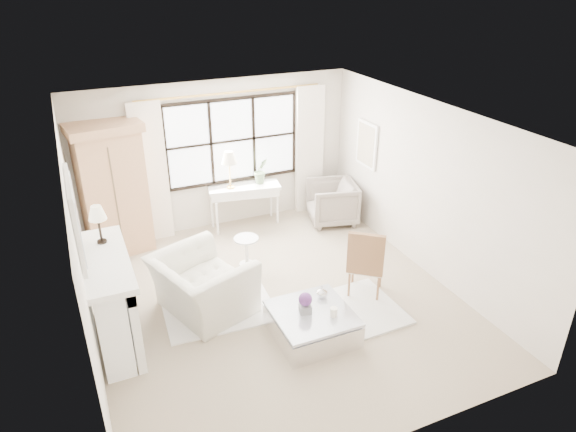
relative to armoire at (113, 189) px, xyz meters
name	(u,v)px	position (x,y,z in m)	size (l,w,h in m)	color
floor	(277,300)	(1.86, -2.45, -1.14)	(5.50, 5.50, 0.00)	tan
ceiling	(275,120)	(1.86, -2.45, 1.56)	(5.50, 5.50, 0.00)	white
wall_back	(217,156)	(1.86, 0.30, 0.21)	(5.00, 5.00, 0.00)	beige
wall_front	(392,340)	(1.86, -5.20, 0.21)	(5.00, 5.00, 0.00)	beige
wall_left	(80,256)	(-0.64, -2.45, 0.21)	(5.50, 5.50, 0.00)	silver
wall_right	(427,189)	(4.36, -2.45, 0.21)	(5.50, 5.50, 0.00)	beige
window_pane	(233,141)	(2.16, 0.28, 0.46)	(2.40, 0.02, 1.50)	white
window_frame	(233,141)	(2.16, 0.27, 0.46)	(2.50, 0.04, 1.50)	black
curtain_rod	(231,93)	(2.16, 0.22, 1.33)	(0.04, 0.04, 3.30)	#B4883E
curtain_left	(151,174)	(0.66, 0.20, 0.10)	(0.55, 0.10, 2.47)	white
curtain_right	(309,150)	(3.66, 0.20, 0.10)	(0.55, 0.10, 2.47)	white
fireplace	(109,301)	(-0.41, -2.45, -0.49)	(0.58, 1.66, 1.26)	white
mirror_frame	(75,218)	(-0.61, -2.45, 0.70)	(0.05, 1.15, 0.95)	silver
mirror_glass	(78,218)	(-0.58, -2.45, 0.70)	(0.02, 1.00, 0.80)	silver
art_frame	(367,144)	(4.33, -0.75, 0.41)	(0.04, 0.62, 0.82)	white
art_canvas	(366,145)	(4.31, -0.75, 0.41)	(0.01, 0.52, 0.72)	#BFAF94
mantel_lamp	(97,215)	(-0.36, -2.04, 0.51)	(0.22, 0.22, 0.51)	black
armoire	(113,189)	(0.00, 0.00, 0.00)	(1.21, 0.86, 2.24)	tan
console_table	(245,206)	(2.27, 0.03, -0.74)	(1.36, 0.67, 0.80)	white
console_lamp	(229,159)	(2.01, 0.04, 0.22)	(0.28, 0.28, 0.69)	#BD9041
orchid_plant	(261,171)	(2.60, 0.03, -0.10)	(0.27, 0.21, 0.48)	#58724C
side_table	(247,247)	(1.80, -1.35, -0.81)	(0.40, 0.40, 0.51)	white
rug_left	(219,310)	(1.02, -2.36, -1.13)	(1.52, 1.08, 0.03)	white
rug_right	(344,314)	(2.59, -3.15, -1.12)	(1.60, 1.20, 0.03)	silver
club_armchair	(202,285)	(0.83, -2.25, -0.72)	(1.29, 1.12, 0.84)	beige
wingback_chair	(332,202)	(3.82, -0.49, -0.74)	(0.85, 0.87, 0.80)	gray
french_chair	(365,275)	(3.14, -2.80, -0.83)	(0.68, 0.68, 1.08)	#8E603B
coffee_table	(312,324)	(1.98, -3.37, -0.96)	(1.00, 1.00, 0.38)	white
planter_box	(305,308)	(1.90, -3.34, -0.70)	(0.15, 0.15, 0.11)	slate
planter_flowers	(305,299)	(1.90, -3.34, -0.56)	(0.18, 0.18, 0.18)	#582B6B
pillar_candle	(334,312)	(2.20, -3.56, -0.70)	(0.09, 0.09, 0.12)	white
coffee_vase	(322,292)	(2.25, -3.12, -0.68)	(0.15, 0.15, 0.16)	silver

